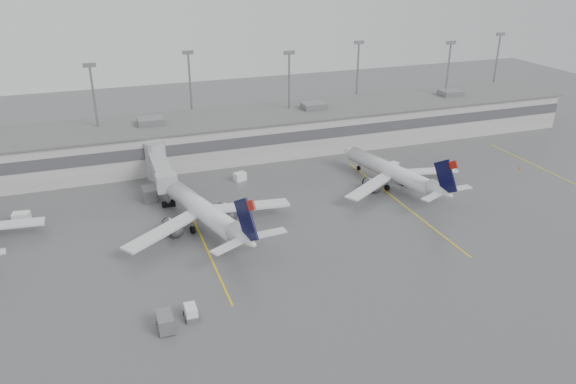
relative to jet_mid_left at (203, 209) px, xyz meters
name	(u,v)px	position (x,y,z in m)	size (l,w,h in m)	color
ground	(375,296)	(16.53, -25.94, -3.21)	(260.00, 260.00, 0.00)	#4C4C4E
terminal	(248,133)	(16.52, 32.04, 0.96)	(152.00, 17.00, 9.45)	#A3A39E
light_masts	(240,91)	(16.53, 37.81, 8.81)	(142.40, 8.00, 20.60)	gray
jet_bridge_right	(159,166)	(-3.97, 19.78, 0.66)	(4.00, 17.20, 7.00)	#949799
stand_markings	(306,217)	(16.53, -1.94, -3.21)	(105.25, 40.00, 0.01)	yellow
jet_mid_left	(203,209)	(0.00, 0.00, 0.00)	(27.37, 31.13, 10.34)	silver
jet_mid_right	(394,172)	(36.32, 4.45, -0.27)	(25.44, 28.84, 9.47)	silver
baggage_tug	(191,313)	(-6.23, -22.55, -2.58)	(1.64, 2.52, 1.62)	white
baggage_cart	(165,322)	(-9.43, -23.75, -2.18)	(1.79, 3.09, 1.98)	slate
gse_uld_a	(22,218)	(-27.06, 11.47, -2.30)	(2.58, 1.72, 1.83)	white
gse_uld_b	(240,177)	(10.50, 17.05, -2.43)	(2.21, 1.48, 1.57)	white
gse_uld_c	(393,167)	(40.34, 11.92, -2.41)	(2.25, 1.50, 1.59)	white
gse_loader	(149,194)	(-6.68, 13.83, -2.10)	(2.22, 3.55, 2.22)	slate
cone_b	(183,218)	(-2.52, 3.93, -2.84)	(0.46, 0.46, 0.74)	#FF4B05
cone_c	(372,168)	(36.72, 13.65, -2.84)	(0.47, 0.47, 0.75)	#FF4B05
cone_d	(520,168)	(64.55, 4.00, -2.91)	(0.38, 0.38, 0.61)	#FF4B05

